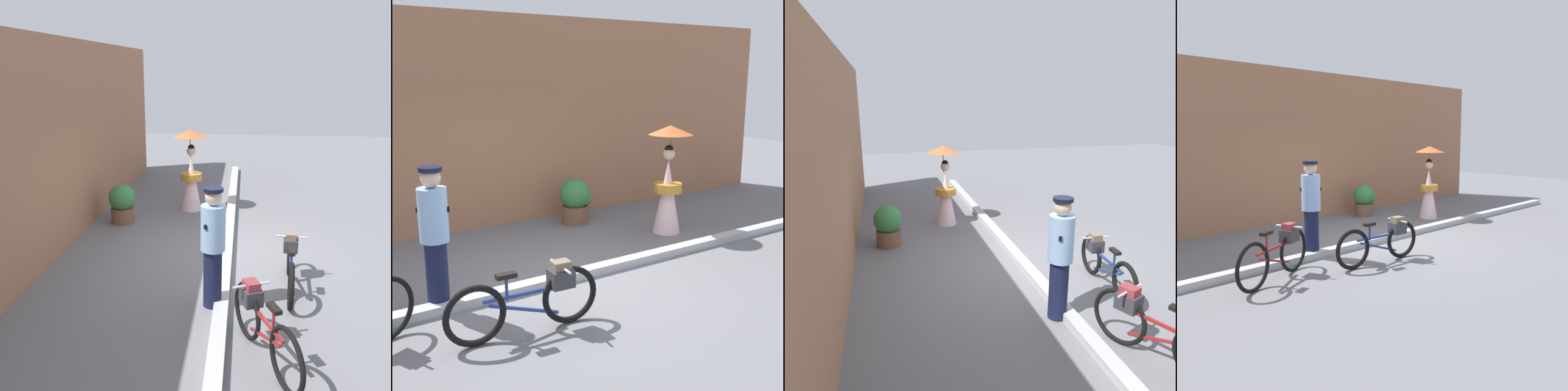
{
  "view_description": "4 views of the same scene",
  "coord_description": "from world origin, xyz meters",
  "views": [
    {
      "loc": [
        -7.39,
        -0.25,
        3.27
      ],
      "look_at": [
        0.03,
        0.56,
        1.11
      ],
      "focal_mm": 40.97,
      "sensor_mm": 36.0,
      "label": 1
    },
    {
      "loc": [
        -3.44,
        -5.69,
        2.78
      ],
      "look_at": [
        0.54,
        0.3,
        1.07
      ],
      "focal_mm": 47.83,
      "sensor_mm": 36.0,
      "label": 2
    },
    {
      "loc": [
        -6.03,
        2.37,
        3.0
      ],
      "look_at": [
        0.54,
        0.65,
        1.22
      ],
      "focal_mm": 34.98,
      "sensor_mm": 36.0,
      "label": 3
    },
    {
      "loc": [
        -6.15,
        -6.05,
        2.21
      ],
      "look_at": [
        -0.05,
        0.28,
        0.94
      ],
      "focal_mm": 39.16,
      "sensor_mm": 36.0,
      "label": 4
    }
  ],
  "objects": [
    {
      "name": "bicycle_far_side",
      "position": [
        -1.06,
        -1.01,
        0.4
      ],
      "size": [
        1.77,
        0.48,
        0.76
      ],
      "color": "black",
      "rests_on": "ground_plane"
    },
    {
      "name": "person_with_parasol",
      "position": [
        2.66,
        0.95,
        0.93
      ],
      "size": [
        0.76,
        0.76,
        1.89
      ],
      "color": "silver",
      "rests_on": "ground_plane"
    },
    {
      "name": "bicycle_near_officer",
      "position": [
        -2.82,
        -0.52,
        0.43
      ],
      "size": [
        1.62,
        0.76,
        0.81
      ],
      "color": "black",
      "rests_on": "ground_plane"
    },
    {
      "name": "ground_plane",
      "position": [
        0.0,
        0.0,
        0.0
      ],
      "size": [
        30.0,
        30.0,
        0.0
      ],
      "primitive_type": "plane",
      "color": "slate"
    },
    {
      "name": "sidewalk_curb",
      "position": [
        0.0,
        0.0,
        0.06
      ],
      "size": [
        14.0,
        0.2,
        0.12
      ],
      "primitive_type": "cube",
      "color": "#B2B2B7",
      "rests_on": "ground_plane"
    },
    {
      "name": "potted_plant_by_door",
      "position": [
        1.61,
        2.32,
        0.45
      ],
      "size": [
        0.59,
        0.57,
        0.85
      ],
      "color": "brown",
      "rests_on": "ground_plane"
    },
    {
      "name": "person_officer",
      "position": [
        -1.72,
        0.13,
        0.93
      ],
      "size": [
        0.35,
        0.34,
        1.74
      ],
      "color": "#141938",
      "rests_on": "ground_plane"
    },
    {
      "name": "building_wall",
      "position": [
        0.0,
        3.17,
        1.89
      ],
      "size": [
        14.0,
        0.4,
        3.79
      ],
      "primitive_type": "cube",
      "color": "#9E6B4C",
      "rests_on": "ground_plane"
    }
  ]
}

